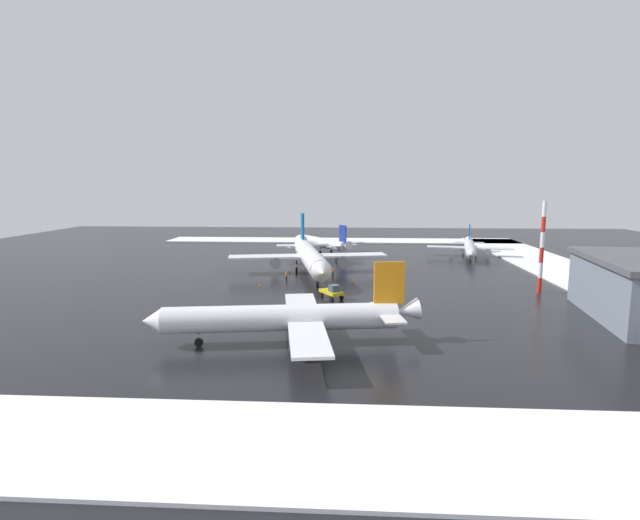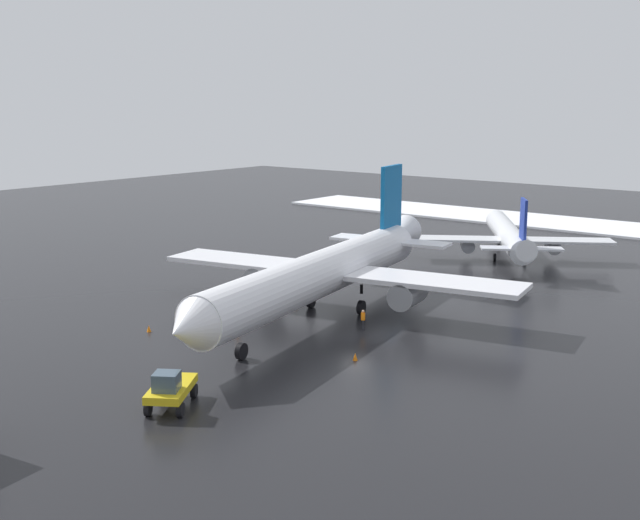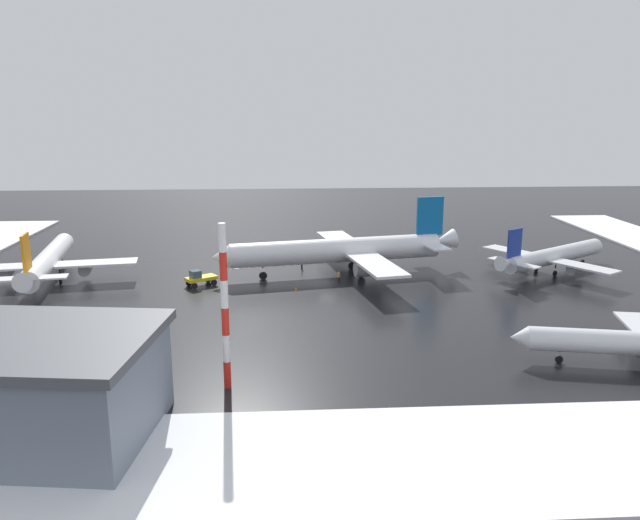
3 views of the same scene
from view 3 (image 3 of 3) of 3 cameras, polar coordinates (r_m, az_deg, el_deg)
name	(u,v)px [view 3 (image 3 of 3)]	position (r m, az deg, el deg)	size (l,w,h in m)	color
ground_plane	(328,283)	(95.84, 0.73, -2.16)	(240.00, 240.00, 0.00)	black
snow_bank_far	(376,459)	(49.75, 5.17, -17.71)	(152.00, 16.00, 0.31)	white
airplane_far_rear	(342,250)	(100.35, 2.07, 0.91)	(40.60, 33.95, 12.12)	white
airplane_distant_tail	(48,261)	(105.37, -23.65, -0.06)	(27.34, 32.79, 9.75)	white
airplane_foreground_jet	(553,256)	(108.65, 20.51, 0.36)	(25.01, 21.47, 8.41)	silver
pushback_tug	(200,278)	(95.95, -10.94, -1.60)	(5.06, 4.35, 2.50)	gold
ground_crew_by_nose_gear	(302,263)	(104.59, -1.68, -0.27)	(0.36, 0.36, 1.71)	black
ground_crew_beside_wing	(339,276)	(96.18, 1.74, -1.51)	(0.36, 0.36, 1.71)	black
antenna_mast	(225,308)	(58.85, -8.69, -4.34)	(0.70, 0.70, 16.02)	red
traffic_cone_near_nose	(350,266)	(105.70, 2.72, -0.53)	(0.36, 0.36, 0.55)	orange
traffic_cone_mid_line	(267,261)	(108.95, -4.84, -0.13)	(0.36, 0.36, 0.55)	orange
traffic_cone_wingtip_side	(296,289)	(92.05, -2.21, -2.65)	(0.36, 0.36, 0.55)	orange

